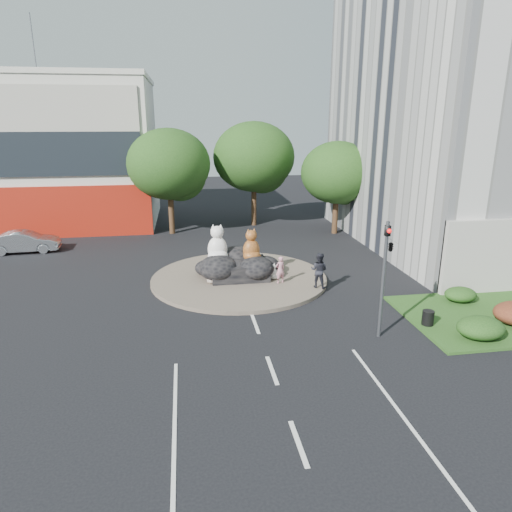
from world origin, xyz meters
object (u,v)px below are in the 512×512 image
(parked_car, at_px, (25,242))
(litter_bin, at_px, (428,318))
(kitten_calico, at_px, (211,275))
(kitten_white, at_px, (273,271))
(pedestrian_pink, at_px, (280,270))
(cat_white, at_px, (217,243))
(cat_tabby, at_px, (251,245))
(pedestrian_dark, at_px, (319,270))

(parked_car, distance_m, litter_bin, 26.47)
(kitten_calico, bearing_deg, kitten_white, 4.73)
(kitten_calico, xyz_separation_m, pedestrian_pink, (3.77, -0.53, 0.31))
(parked_car, bearing_deg, kitten_calico, -129.76)
(cat_white, xyz_separation_m, cat_tabby, (1.91, -0.22, -0.13))
(litter_bin, bearing_deg, kitten_white, 129.54)
(cat_white, relative_size, litter_bin, 3.28)
(kitten_calico, bearing_deg, pedestrian_dark, -13.30)
(cat_tabby, height_order, pedestrian_dark, cat_tabby)
(parked_car, bearing_deg, pedestrian_dark, -124.07)
(cat_tabby, height_order, pedestrian_pink, cat_tabby)
(pedestrian_pink, bearing_deg, kitten_calico, -26.20)
(cat_white, distance_m, litter_bin, 11.81)
(cat_white, xyz_separation_m, pedestrian_pink, (3.29, -1.70, -1.22))
(cat_white, xyz_separation_m, kitten_calico, (-0.48, -1.17, -1.53))
(pedestrian_pink, bearing_deg, cat_white, -45.47)
(cat_white, bearing_deg, cat_tabby, -7.62)
(kitten_calico, relative_size, pedestrian_pink, 0.60)
(pedestrian_dark, relative_size, parked_car, 0.42)
(kitten_calico, relative_size, pedestrian_dark, 0.47)
(cat_white, xyz_separation_m, kitten_white, (3.05, -0.99, -1.52))
(cat_white, xyz_separation_m, litter_bin, (8.68, -7.81, -1.73))
(parked_car, bearing_deg, cat_tabby, -122.33)
(cat_tabby, bearing_deg, cat_white, 155.30)
(kitten_calico, xyz_separation_m, litter_bin, (9.16, -6.65, -0.20))
(cat_tabby, height_order, parked_car, cat_tabby)
(kitten_calico, height_order, pedestrian_dark, pedestrian_dark)
(kitten_white, bearing_deg, parked_car, 109.40)
(cat_white, relative_size, kitten_white, 2.36)
(kitten_white, xyz_separation_m, pedestrian_dark, (2.13, -1.71, 0.50))
(litter_bin, bearing_deg, pedestrian_pink, 131.42)
(cat_white, height_order, pedestrian_pink, cat_white)
(litter_bin, bearing_deg, cat_tabby, 131.76)
(kitten_calico, distance_m, pedestrian_pink, 3.82)
(cat_tabby, bearing_deg, kitten_calico, -176.43)
(pedestrian_dark, height_order, parked_car, pedestrian_dark)
(pedestrian_dark, xyz_separation_m, litter_bin, (3.50, -5.11, -0.71))
(kitten_white, bearing_deg, cat_tabby, 104.29)
(parked_car, xyz_separation_m, litter_bin, (21.47, -15.49, -0.30))
(kitten_white, distance_m, pedestrian_dark, 2.78)
(pedestrian_pink, bearing_deg, litter_bin, 113.28)
(kitten_calico, height_order, litter_bin, kitten_calico)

